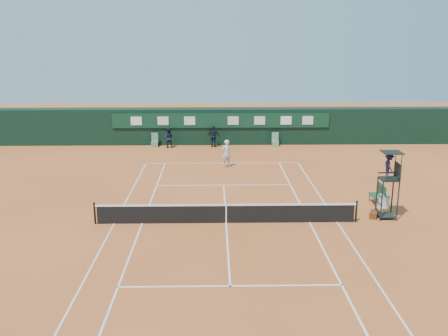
% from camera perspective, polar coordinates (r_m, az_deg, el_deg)
% --- Properties ---
extents(ground, '(90.00, 90.00, 0.00)m').
position_cam_1_polar(ground, '(24.65, 0.24, -6.29)').
color(ground, '#C5632E').
rests_on(ground, ground).
extents(court_lines, '(11.05, 23.85, 0.01)m').
position_cam_1_polar(court_lines, '(24.65, 0.24, -6.28)').
color(court_lines, silver).
rests_on(court_lines, ground).
extents(tennis_net, '(12.90, 0.10, 1.10)m').
position_cam_1_polar(tennis_net, '(24.47, 0.25, -5.18)').
color(tennis_net, black).
rests_on(tennis_net, ground).
extents(back_wall, '(40.00, 1.65, 3.00)m').
position_cam_1_polar(back_wall, '(42.37, -0.35, 4.83)').
color(back_wall, black).
rests_on(back_wall, ground).
extents(linesman_chair_left, '(0.55, 0.50, 1.15)m').
position_cam_1_polar(linesman_chair_left, '(41.66, -7.92, 2.85)').
color(linesman_chair_left, '#54815F').
rests_on(linesman_chair_left, ground).
extents(linesman_chair_right, '(0.55, 0.50, 1.15)m').
position_cam_1_polar(linesman_chair_right, '(41.67, 5.88, 2.92)').
color(linesman_chair_right, '#5A8A63').
rests_on(linesman_chair_right, ground).
extents(umpire_chair, '(0.96, 0.95, 3.42)m').
position_cam_1_polar(umpire_chair, '(25.87, 18.37, -0.32)').
color(umpire_chair, black).
rests_on(umpire_chair, ground).
extents(player_bench, '(0.55, 1.20, 1.10)m').
position_cam_1_polar(player_bench, '(28.44, 17.30, -2.80)').
color(player_bench, '#194026').
rests_on(player_bench, ground).
extents(tennis_bag, '(0.65, 0.88, 0.30)m').
position_cam_1_polar(tennis_bag, '(26.48, 16.75, -5.08)').
color(tennis_bag, black).
rests_on(tennis_bag, ground).
extents(cooler, '(0.57, 0.57, 0.65)m').
position_cam_1_polar(cooler, '(28.16, 17.67, -3.58)').
color(cooler, silver).
rests_on(cooler, ground).
extents(tennis_ball, '(0.06, 0.06, 0.06)m').
position_cam_1_polar(tennis_ball, '(30.74, 1.53, -1.89)').
color(tennis_ball, gold).
rests_on(tennis_ball, ground).
extents(player, '(0.84, 0.73, 1.93)m').
position_cam_1_polar(player, '(34.78, 0.26, 1.69)').
color(player, silver).
rests_on(player, ground).
extents(ball_kid_left, '(0.82, 0.65, 1.62)m').
position_cam_1_polar(ball_kid_left, '(41.13, -6.35, 3.44)').
color(ball_kid_left, black).
rests_on(ball_kid_left, ground).
extents(ball_kid_right, '(1.08, 0.58, 1.74)m').
position_cam_1_polar(ball_kid_right, '(41.06, -1.20, 3.60)').
color(ball_kid_right, black).
rests_on(ball_kid_right, ground).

